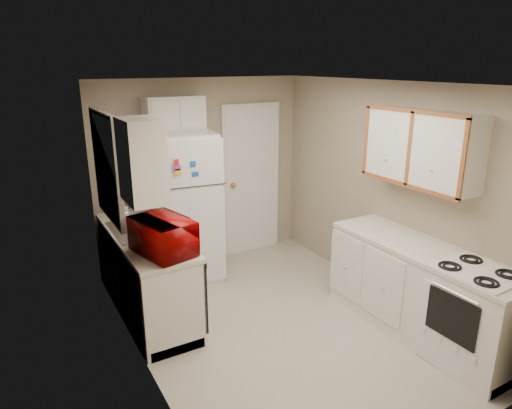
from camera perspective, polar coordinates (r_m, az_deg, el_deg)
floor at (r=4.88m, az=3.01°, el=-14.57°), size 3.80×3.80×0.00m
ceiling at (r=4.14m, az=3.56°, el=14.86°), size 3.80×3.80×0.00m
wall_left at (r=3.83m, az=-14.67°, el=-4.37°), size 3.80×3.80×0.00m
wall_right at (r=5.23m, az=16.26°, el=1.38°), size 3.80×3.80×0.00m
wall_back at (r=5.98m, az=-6.69°, el=3.95°), size 2.80×2.80×0.00m
wall_front at (r=3.08m, az=23.19°, el=-10.81°), size 2.80×2.80×0.00m
left_counter at (r=4.99m, az=-13.50°, el=-8.38°), size 0.60×1.80×0.90m
dishwasher at (r=4.55m, az=-7.75°, el=-10.17°), size 0.03×0.58×0.72m
sink at (r=4.97m, az=-14.33°, el=-3.43°), size 0.54×0.74×0.16m
microwave at (r=4.25m, az=-11.45°, el=-4.10°), size 0.66×0.47×0.40m
soap_bottle at (r=5.29m, az=-16.20°, el=-0.69°), size 0.11×0.11×0.20m
window_blinds at (r=4.71m, az=-18.05°, el=4.51°), size 0.10×0.98×1.08m
upper_cabinet_left at (r=3.90m, az=-14.10°, el=5.31°), size 0.30×0.45×0.70m
refrigerator at (r=5.57m, az=-9.05°, el=-0.32°), size 0.83×0.81×1.81m
cabinet_over_fridge at (r=5.57m, az=-10.21°, el=11.16°), size 0.70×0.30×0.40m
interior_door at (r=6.29m, az=-0.62°, el=3.05°), size 0.86×0.06×2.08m
right_counter at (r=4.79m, az=19.82°, el=-10.12°), size 0.60×2.00×0.90m
stove at (r=4.50m, az=25.12°, el=-13.55°), size 0.53×0.65×0.78m
upper_cabinet_right at (r=4.66m, az=19.97°, el=6.72°), size 0.30×1.20×0.70m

